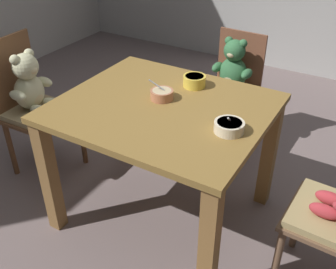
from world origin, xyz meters
The scene contains 7 objects.
ground_plane centered at (0.00, 0.00, -0.02)m, with size 5.20×5.20×0.04m.
dining_table centered at (0.00, 0.00, 0.61)m, with size 1.07×0.92×0.75m.
teddy_chair_near_left centered at (-0.96, -0.03, 0.55)m, with size 0.41×0.40×0.92m.
teddy_chair_far_center centered at (0.02, 0.89, 0.53)m, with size 0.39×0.41×0.84m.
porridge_bowl_yellow_far_center centered at (0.04, 0.28, 0.78)m, with size 0.13×0.13×0.06m.
porridge_bowl_terracotta_center centered at (-0.04, 0.06, 0.77)m, with size 0.13×0.12×0.11m.
porridge_bowl_cream_near_right centered at (0.39, -0.06, 0.77)m, with size 0.14×0.15×0.12m.
Camera 1 is at (0.93, -1.52, 1.72)m, focal length 42.15 mm.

